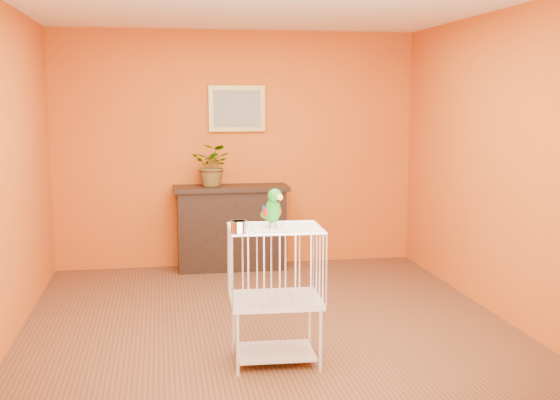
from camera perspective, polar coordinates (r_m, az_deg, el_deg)
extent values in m
plane|color=brown|center=(5.86, -0.96, -10.22)|extent=(4.50, 4.50, 0.00)
plane|color=#CD5813|center=(7.81, -3.51, 4.13)|extent=(4.00, 0.00, 4.00)
plane|color=#CD5813|center=(3.40, 4.80, -1.18)|extent=(4.00, 0.00, 4.00)
plane|color=#CD5813|center=(5.64, -21.50, 2.01)|extent=(0.00, 4.50, 4.50)
plane|color=#CD5813|center=(6.22, 17.57, 2.72)|extent=(0.00, 4.50, 4.50)
plane|color=white|center=(5.61, -1.02, 15.85)|extent=(4.50, 4.50, 0.00)
cube|color=black|center=(7.70, -3.97, -2.42)|extent=(1.16, 0.39, 0.87)
cube|color=black|center=(7.63, -4.01, 0.97)|extent=(1.24, 0.45, 0.05)
cube|color=black|center=(7.53, -3.84, -2.66)|extent=(0.81, 0.02, 0.44)
cube|color=#562C18|center=(7.65, -5.73, -3.25)|extent=(0.05, 0.17, 0.27)
cube|color=#44562B|center=(7.66, -5.15, -3.23)|extent=(0.05, 0.17, 0.27)
cube|color=#562C18|center=(7.67, -4.50, -3.21)|extent=(0.05, 0.17, 0.27)
cube|color=#44562B|center=(7.68, -3.78, -3.19)|extent=(0.05, 0.17, 0.27)
cube|color=#562C18|center=(7.69, -3.07, -3.17)|extent=(0.05, 0.17, 0.27)
imported|color=#26722D|center=(7.60, -5.47, 2.47)|extent=(0.57, 0.59, 0.36)
cube|color=#A3853A|center=(7.76, -3.52, 7.43)|extent=(0.62, 0.03, 0.50)
cube|color=gray|center=(7.75, -3.51, 7.43)|extent=(0.52, 0.01, 0.40)
cube|color=silver|center=(5.09, -0.38, -12.23)|extent=(0.55, 0.43, 0.02)
cube|color=silver|center=(4.97, -0.38, -8.14)|extent=(0.65, 0.51, 0.04)
cube|color=silver|center=(4.85, -0.39, -2.31)|extent=(0.65, 0.51, 0.01)
cylinder|color=silver|center=(4.81, -3.47, -11.69)|extent=(0.02, 0.02, 0.44)
cylinder|color=silver|center=(4.88, 3.31, -11.40)|extent=(0.02, 0.02, 0.44)
cylinder|color=silver|center=(5.22, -3.81, -10.07)|extent=(0.02, 0.02, 0.44)
cylinder|color=silver|center=(5.28, 2.42, -9.83)|extent=(0.02, 0.02, 0.44)
cylinder|color=silver|center=(4.64, -3.37, -2.18)|extent=(0.11, 0.11, 0.08)
cylinder|color=#59544C|center=(4.82, -0.82, -2.11)|extent=(0.01, 0.01, 0.04)
cylinder|color=#59544C|center=(4.84, -0.36, -2.06)|extent=(0.01, 0.01, 0.04)
ellipsoid|color=#0A8220|center=(4.81, -0.60, -0.87)|extent=(0.15, 0.18, 0.20)
ellipsoid|color=#0A8220|center=(4.77, -0.42, 0.34)|extent=(0.13, 0.13, 0.10)
cone|color=orange|center=(4.73, -0.15, 0.14)|extent=(0.06, 0.08, 0.06)
cone|color=black|center=(4.74, -0.21, -0.05)|extent=(0.03, 0.03, 0.03)
sphere|color=black|center=(4.74, -0.67, 0.41)|extent=(0.01, 0.01, 0.01)
sphere|color=black|center=(4.77, 0.04, 0.47)|extent=(0.01, 0.01, 0.01)
ellipsoid|color=#A50C0C|center=(4.79, -1.22, -1.01)|extent=(0.04, 0.06, 0.07)
ellipsoid|color=navy|center=(4.85, -0.08, -0.91)|extent=(0.04, 0.06, 0.07)
cone|color=#0A8220|center=(4.88, -0.97, -1.53)|extent=(0.10, 0.15, 0.11)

